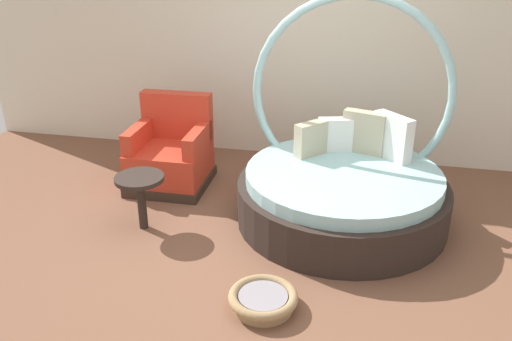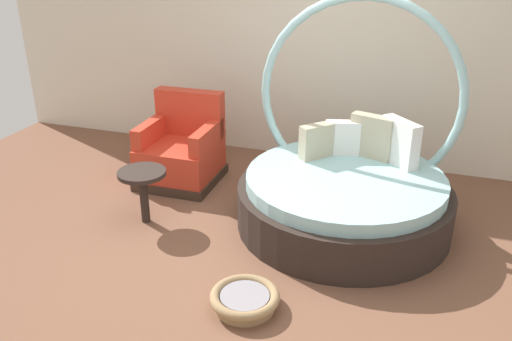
% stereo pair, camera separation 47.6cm
% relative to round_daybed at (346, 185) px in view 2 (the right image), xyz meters
% --- Properties ---
extents(ground_plane, '(8.00, 8.00, 0.02)m').
position_rel_round_daybed_xyz_m(ground_plane, '(-0.64, -0.77, -0.38)').
color(ground_plane, brown).
extents(back_wall, '(8.00, 0.12, 2.94)m').
position_rel_round_daybed_xyz_m(back_wall, '(-0.64, 1.50, 1.10)').
color(back_wall, silver).
rests_on(back_wall, ground_plane).
extents(round_daybed, '(1.94, 1.94, 2.03)m').
position_rel_round_daybed_xyz_m(round_daybed, '(0.00, 0.00, 0.00)').
color(round_daybed, '#2D231E').
rests_on(round_daybed, ground_plane).
extents(red_armchair, '(0.81, 0.81, 0.94)m').
position_rel_round_daybed_xyz_m(red_armchair, '(-1.83, 0.36, -0.04)').
color(red_armchair, '#38281E').
rests_on(red_armchair, ground_plane).
extents(pet_basket, '(0.51, 0.51, 0.13)m').
position_rel_round_daybed_xyz_m(pet_basket, '(-0.47, -1.50, -0.30)').
color(pet_basket, '#9E7F56').
rests_on(pet_basket, ground_plane).
extents(side_table, '(0.44, 0.44, 0.52)m').
position_rel_round_daybed_xyz_m(side_table, '(-1.77, -0.60, 0.05)').
color(side_table, '#2D231E').
rests_on(side_table, ground_plane).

